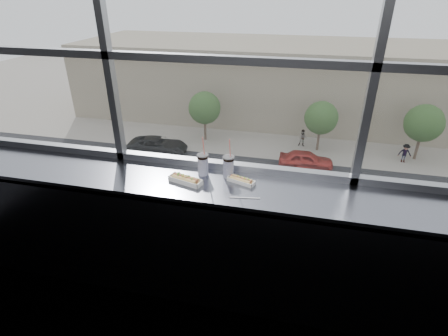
% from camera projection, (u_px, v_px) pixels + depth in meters
% --- Properties ---
extents(wall_back_lower, '(6.00, 0.00, 6.00)m').
position_uv_depth(wall_back_lower, '(230.00, 222.00, 3.22)').
color(wall_back_lower, black).
rests_on(wall_back_lower, ground).
extents(window_glass, '(6.00, 0.00, 6.00)m').
position_uv_depth(window_glass, '(232.00, 15.00, 2.43)').
color(window_glass, silver).
rests_on(window_glass, ground).
extents(window_mullions, '(6.00, 0.08, 2.40)m').
position_uv_depth(window_mullions, '(231.00, 15.00, 2.41)').
color(window_mullions, gray).
rests_on(window_mullions, ground).
extents(counter, '(6.00, 0.55, 0.06)m').
position_uv_depth(counter, '(223.00, 188.00, 2.74)').
color(counter, gray).
rests_on(counter, ground).
extents(counter_fascia, '(6.00, 0.04, 1.04)m').
position_uv_depth(counter_fascia, '(215.00, 261.00, 2.76)').
color(counter_fascia, gray).
rests_on(counter_fascia, ground).
extents(hotdog_tray_left, '(0.29, 0.16, 0.07)m').
position_uv_depth(hotdog_tray_left, '(186.00, 179.00, 2.75)').
color(hotdog_tray_left, white).
rests_on(hotdog_tray_left, counter).
extents(hotdog_tray_right, '(0.24, 0.14, 0.06)m').
position_uv_depth(hotdog_tray_right, '(241.00, 180.00, 2.75)').
color(hotdog_tray_right, white).
rests_on(hotdog_tray_right, counter).
extents(soda_cup_left, '(0.09, 0.09, 0.34)m').
position_uv_depth(soda_cup_left, '(203.00, 163.00, 2.84)').
color(soda_cup_left, white).
rests_on(soda_cup_left, counter).
extents(soda_cup_right, '(0.09, 0.09, 0.34)m').
position_uv_depth(soda_cup_right, '(228.00, 166.00, 2.80)').
color(soda_cup_right, white).
rests_on(soda_cup_right, counter).
extents(loose_straw, '(0.22, 0.04, 0.01)m').
position_uv_depth(loose_straw, '(245.00, 198.00, 2.55)').
color(loose_straw, white).
rests_on(loose_straw, counter).
extents(wrapper, '(0.10, 0.07, 0.03)m').
position_uv_depth(wrapper, '(184.00, 181.00, 2.76)').
color(wrapper, silver).
rests_on(wrapper, counter).
extents(plaza_ground, '(120.00, 120.00, 0.00)m').
position_uv_depth(plaza_ground, '(300.00, 101.00, 46.10)').
color(plaza_ground, gray).
rests_on(plaza_ground, ground).
extents(street_asphalt, '(80.00, 10.00, 0.06)m').
position_uv_depth(street_asphalt, '(287.00, 191.00, 25.81)').
color(street_asphalt, black).
rests_on(street_asphalt, plaza_ground).
extents(far_sidewalk, '(80.00, 6.00, 0.04)m').
position_uv_depth(far_sidewalk, '(293.00, 148.00, 32.72)').
color(far_sidewalk, gray).
rests_on(far_sidewalk, plaza_ground).
extents(far_building, '(50.00, 14.00, 8.00)m').
position_uv_depth(far_building, '(301.00, 80.00, 39.50)').
color(far_building, gray).
rests_on(far_building, plaza_ground).
extents(car_far_b, '(2.73, 6.07, 1.99)m').
position_uv_depth(car_far_b, '(306.00, 157.00, 28.54)').
color(car_far_b, red).
rests_on(car_far_b, street_asphalt).
extents(car_near_a, '(3.09, 6.61, 2.15)m').
position_uv_depth(car_near_a, '(74.00, 181.00, 24.85)').
color(car_near_a, silver).
rests_on(car_near_a, street_asphalt).
extents(car_near_d, '(2.94, 6.48, 2.12)m').
position_uv_depth(car_near_d, '(398.00, 223.00, 20.49)').
color(car_near_d, beige).
rests_on(car_near_d, street_asphalt).
extents(car_near_b, '(3.46, 6.92, 2.22)m').
position_uv_depth(car_near_b, '(190.00, 196.00, 23.07)').
color(car_near_b, '#272727').
rests_on(car_near_b, street_asphalt).
extents(car_far_a, '(2.70, 5.97, 1.96)m').
position_uv_depth(car_far_a, '(158.00, 143.00, 31.18)').
color(car_far_a, black).
rests_on(car_far_a, street_asphalt).
extents(pedestrian_d, '(0.89, 0.67, 2.01)m').
position_uv_depth(pedestrian_d, '(405.00, 151.00, 29.57)').
color(pedestrian_d, '#66605B').
rests_on(pedestrian_d, far_sidewalk).
extents(pedestrian_b, '(0.88, 0.66, 1.97)m').
position_uv_depth(pedestrian_b, '(303.00, 136.00, 32.55)').
color(pedestrian_b, '#66605B').
rests_on(pedestrian_b, far_sidewalk).
extents(tree_left, '(3.08, 3.08, 4.81)m').
position_uv_depth(tree_left, '(205.00, 108.00, 32.95)').
color(tree_left, '#47382B').
rests_on(tree_left, far_sidewalk).
extents(tree_center, '(2.96, 2.96, 4.62)m').
position_uv_depth(tree_center, '(321.00, 118.00, 30.83)').
color(tree_center, '#47382B').
rests_on(tree_center, far_sidewalk).
extents(tree_right, '(3.15, 3.15, 4.93)m').
position_uv_depth(tree_right, '(424.00, 123.00, 29.05)').
color(tree_right, '#47382B').
rests_on(tree_right, far_sidewalk).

